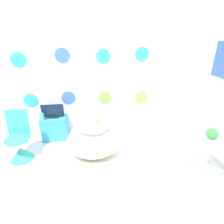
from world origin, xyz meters
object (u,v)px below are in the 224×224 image
bathtub (94,140)px  vase (42,117)px  tv (53,112)px  potted_plant_left (212,135)px  chair (20,145)px

bathtub → vase: 1.10m
tv → potted_plant_left: 2.66m
tv → potted_plant_left: size_ratio=1.83×
chair → potted_plant_left: 2.91m
tv → vase: bearing=-149.2°
tv → potted_plant_left: bearing=-27.9°
bathtub → potted_plant_left: bearing=-20.1°
chair → tv: size_ratio=2.00×
chair → bathtub: bearing=-3.5°
chair → tv: (0.46, 0.58, 0.31)m
bathtub → tv: (-0.74, 0.66, 0.27)m
bathtub → vase: size_ratio=5.80×
bathtub → tv: tv is taller
bathtub → vase: vase is taller
chair → tv: chair is taller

